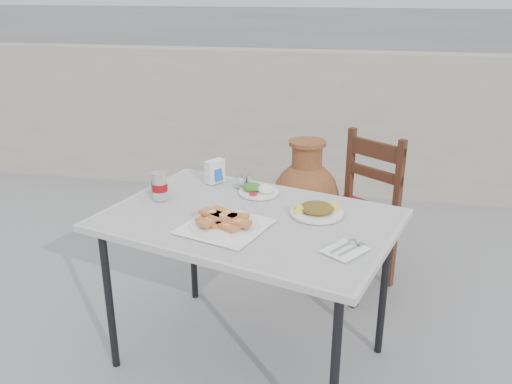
% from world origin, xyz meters
% --- Properties ---
extents(ground, '(80.00, 80.00, 0.00)m').
position_xyz_m(ground, '(0.00, 0.00, 0.00)').
color(ground, slate).
rests_on(ground, ground).
extents(cafe_table, '(1.44, 1.17, 0.76)m').
position_xyz_m(cafe_table, '(-0.01, 0.11, 0.71)').
color(cafe_table, black).
rests_on(cafe_table, ground).
extents(pide_plate, '(0.41, 0.41, 0.07)m').
position_xyz_m(pide_plate, '(-0.09, -0.02, 0.79)').
color(pide_plate, white).
rests_on(pide_plate, cafe_table).
extents(salad_rice_plate, '(0.20, 0.20, 0.05)m').
position_xyz_m(salad_rice_plate, '(-0.02, 0.39, 0.78)').
color(salad_rice_plate, white).
rests_on(salad_rice_plate, cafe_table).
extents(salad_chopped_plate, '(0.24, 0.24, 0.05)m').
position_xyz_m(salad_chopped_plate, '(0.28, 0.19, 0.78)').
color(salad_chopped_plate, white).
rests_on(salad_chopped_plate, cafe_table).
extents(soda_can, '(0.07, 0.07, 0.13)m').
position_xyz_m(soda_can, '(-0.46, 0.23, 0.83)').
color(soda_can, silver).
rests_on(soda_can, cafe_table).
extents(cola_glass, '(0.07, 0.07, 0.09)m').
position_xyz_m(cola_glass, '(-0.51, 0.31, 0.80)').
color(cola_glass, white).
rests_on(cola_glass, cafe_table).
extents(napkin_holder, '(0.10, 0.11, 0.12)m').
position_xyz_m(napkin_holder, '(-0.27, 0.50, 0.82)').
color(napkin_holder, white).
rests_on(napkin_holder, cafe_table).
extents(condiment_caddy, '(0.12, 0.12, 0.07)m').
position_xyz_m(condiment_caddy, '(-0.10, 0.46, 0.78)').
color(condiment_caddy, '#B8B8BF').
rests_on(condiment_caddy, cafe_table).
extents(cutlery_napkin, '(0.20, 0.21, 0.01)m').
position_xyz_m(cutlery_napkin, '(0.43, -0.13, 0.76)').
color(cutlery_napkin, white).
rests_on(cutlery_napkin, cafe_table).
extents(chair, '(0.57, 0.57, 0.92)m').
position_xyz_m(chair, '(0.46, 0.94, 0.47)').
color(chair, '#33160E').
rests_on(chair, ground).
extents(terracotta_urn, '(0.46, 0.46, 0.80)m').
position_xyz_m(terracotta_urn, '(0.13, 1.25, 0.37)').
color(terracotta_urn, brown).
rests_on(terracotta_urn, ground).
extents(back_wall, '(6.00, 0.25, 1.20)m').
position_xyz_m(back_wall, '(0.00, 2.50, 0.60)').
color(back_wall, '#A69B8A').
rests_on(back_wall, ground).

